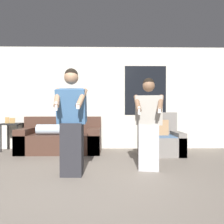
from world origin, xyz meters
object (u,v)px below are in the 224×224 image
(person_right, at_px, (149,124))
(couch, at_px, (61,139))
(armchair, at_px, (160,140))
(side_table, at_px, (12,128))
(person_left, at_px, (72,122))

(person_right, bearing_deg, couch, 138.62)
(armchair, height_order, side_table, armchair)
(side_table, xyz_separation_m, person_right, (3.12, -1.83, 0.20))
(armchair, bearing_deg, couch, 174.46)
(person_left, bearing_deg, person_right, 13.94)
(couch, relative_size, person_left, 1.16)
(person_right, bearing_deg, side_table, 149.56)
(couch, relative_size, armchair, 2.00)
(armchair, height_order, person_right, person_right)
(couch, height_order, side_table, couch)
(person_left, bearing_deg, side_table, 130.86)
(couch, distance_m, armchair, 2.40)
(couch, height_order, armchair, armchair)
(couch, relative_size, person_right, 1.23)
(side_table, relative_size, person_left, 0.51)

